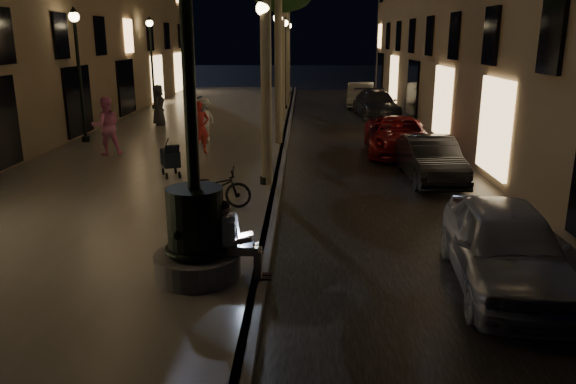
{
  "coord_description": "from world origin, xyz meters",
  "views": [
    {
      "loc": [
        0.71,
        -6.43,
        3.99
      ],
      "look_at": [
        0.44,
        3.0,
        1.37
      ],
      "focal_mm": 35.0,
      "sensor_mm": 36.0,
      "label": 1
    }
  ],
  "objects_px": {
    "car_third": "(398,136)",
    "bicycle": "(213,188)",
    "fountain_lamppost": "(196,218)",
    "seated_man_laptop": "(234,237)",
    "car_front": "(505,246)",
    "pedestrian_blue": "(201,116)",
    "lamp_curb_a": "(264,67)",
    "pedestrian_white": "(204,120)",
    "lamp_curb_d": "(289,48)",
    "stroller": "(170,158)",
    "pedestrian_pink": "(106,126)",
    "lamp_left_b": "(78,58)",
    "lamp_curb_c": "(285,51)",
    "lamp_left_c": "(151,51)",
    "pedestrian_dark": "(158,105)",
    "car_second": "(430,159)",
    "car_fifth": "(360,95)",
    "lamp_curb_b": "(278,56)",
    "pedestrian_red": "(200,128)",
    "car_rear": "(376,104)"
  },
  "relations": [
    {
      "from": "pedestrian_pink",
      "to": "lamp_left_c",
      "type": "bearing_deg",
      "value": -107.26
    },
    {
      "from": "bicycle",
      "to": "stroller",
      "type": "bearing_deg",
      "value": 28.45
    },
    {
      "from": "seated_man_laptop",
      "to": "car_front",
      "type": "relative_size",
      "value": 0.31
    },
    {
      "from": "car_rear",
      "to": "lamp_curb_c",
      "type": "bearing_deg",
      "value": 155.08
    },
    {
      "from": "lamp_curb_b",
      "to": "lamp_left_c",
      "type": "xyz_separation_m",
      "value": [
        -7.1,
        8.0,
        0.0
      ]
    },
    {
      "from": "lamp_curb_a",
      "to": "pedestrian_pink",
      "type": "xyz_separation_m",
      "value": [
        -5.47,
        3.71,
        -2.09
      ]
    },
    {
      "from": "seated_man_laptop",
      "to": "car_third",
      "type": "relative_size",
      "value": 0.28
    },
    {
      "from": "lamp_left_b",
      "to": "car_front",
      "type": "distance_m",
      "value": 16.61
    },
    {
      "from": "car_third",
      "to": "bicycle",
      "type": "relative_size",
      "value": 2.62
    },
    {
      "from": "lamp_left_b",
      "to": "bicycle",
      "type": "distance_m",
      "value": 10.49
    },
    {
      "from": "car_front",
      "to": "lamp_curb_d",
      "type": "bearing_deg",
      "value": 103.69
    },
    {
      "from": "fountain_lamppost",
      "to": "pedestrian_dark",
      "type": "height_order",
      "value": "fountain_lamppost"
    },
    {
      "from": "stroller",
      "to": "pedestrian_white",
      "type": "bearing_deg",
      "value": 66.71
    },
    {
      "from": "lamp_curb_b",
      "to": "stroller",
      "type": "height_order",
      "value": "lamp_curb_b"
    },
    {
      "from": "fountain_lamppost",
      "to": "car_second",
      "type": "xyz_separation_m",
      "value": [
        5.31,
        7.21,
        -0.58
      ]
    },
    {
      "from": "pedestrian_white",
      "to": "pedestrian_blue",
      "type": "bearing_deg",
      "value": -131.75
    },
    {
      "from": "fountain_lamppost",
      "to": "pedestrian_red",
      "type": "height_order",
      "value": "fountain_lamppost"
    },
    {
      "from": "lamp_curb_c",
      "to": "lamp_left_b",
      "type": "relative_size",
      "value": 1.0
    },
    {
      "from": "lamp_left_b",
      "to": "car_fifth",
      "type": "bearing_deg",
      "value": 47.76
    },
    {
      "from": "pedestrian_dark",
      "to": "pedestrian_red",
      "type": "bearing_deg",
      "value": -154.7
    },
    {
      "from": "lamp_curb_b",
      "to": "pedestrian_pink",
      "type": "height_order",
      "value": "lamp_curb_b"
    },
    {
      "from": "lamp_curb_c",
      "to": "lamp_left_b",
      "type": "xyz_separation_m",
      "value": [
        -7.1,
        -10.0,
        0.0
      ]
    },
    {
      "from": "car_second",
      "to": "car_rear",
      "type": "relative_size",
      "value": 0.82
    },
    {
      "from": "car_front",
      "to": "pedestrian_dark",
      "type": "height_order",
      "value": "pedestrian_dark"
    },
    {
      "from": "lamp_curb_d",
      "to": "bicycle",
      "type": "height_order",
      "value": "lamp_curb_d"
    },
    {
      "from": "car_third",
      "to": "pedestrian_blue",
      "type": "xyz_separation_m",
      "value": [
        -7.33,
        2.5,
        0.33
      ]
    },
    {
      "from": "car_front",
      "to": "pedestrian_blue",
      "type": "height_order",
      "value": "pedestrian_blue"
    },
    {
      "from": "stroller",
      "to": "car_second",
      "type": "xyz_separation_m",
      "value": [
        7.29,
        0.51,
        -0.1
      ]
    },
    {
      "from": "pedestrian_pink",
      "to": "bicycle",
      "type": "distance_m",
      "value": 7.38
    },
    {
      "from": "lamp_curb_c",
      "to": "lamp_curb_d",
      "type": "distance_m",
      "value": 8.0
    },
    {
      "from": "car_second",
      "to": "lamp_curb_a",
      "type": "bearing_deg",
      "value": -166.72
    },
    {
      "from": "lamp_curb_a",
      "to": "lamp_left_c",
      "type": "distance_m",
      "value": 17.5
    },
    {
      "from": "car_second",
      "to": "lamp_left_c",
      "type": "bearing_deg",
      "value": 126.96
    },
    {
      "from": "seated_man_laptop",
      "to": "fountain_lamppost",
      "type": "bearing_deg",
      "value": 180.0
    },
    {
      "from": "lamp_curb_c",
      "to": "stroller",
      "type": "xyz_separation_m",
      "value": [
        -2.68,
        -15.3,
        -2.51
      ]
    },
    {
      "from": "fountain_lamppost",
      "to": "seated_man_laptop",
      "type": "distance_m",
      "value": 0.69
    },
    {
      "from": "stroller",
      "to": "car_fifth",
      "type": "relative_size",
      "value": 0.25
    },
    {
      "from": "seated_man_laptop",
      "to": "lamp_curb_d",
      "type": "relative_size",
      "value": 0.27
    },
    {
      "from": "lamp_left_c",
      "to": "car_rear",
      "type": "bearing_deg",
      "value": -8.86
    },
    {
      "from": "stroller",
      "to": "pedestrian_pink",
      "type": "xyz_separation_m",
      "value": [
        -2.8,
        3.01,
        0.42
      ]
    },
    {
      "from": "car_second",
      "to": "pedestrian_white",
      "type": "relative_size",
      "value": 2.33
    },
    {
      "from": "car_third",
      "to": "pedestrian_white",
      "type": "bearing_deg",
      "value": 174.1
    },
    {
      "from": "lamp_curb_a",
      "to": "pedestrian_white",
      "type": "bearing_deg",
      "value": 113.6
    },
    {
      "from": "car_third",
      "to": "pedestrian_pink",
      "type": "bearing_deg",
      "value": -169.36
    },
    {
      "from": "lamp_curb_a",
      "to": "car_second",
      "type": "xyz_separation_m",
      "value": [
        4.61,
        1.21,
        -2.61
      ]
    },
    {
      "from": "lamp_left_b",
      "to": "pedestrian_blue",
      "type": "relative_size",
      "value": 3.11
    },
    {
      "from": "car_front",
      "to": "bicycle",
      "type": "relative_size",
      "value": 2.35
    },
    {
      "from": "pedestrian_red",
      "to": "bicycle",
      "type": "bearing_deg",
      "value": -107.83
    },
    {
      "from": "pedestrian_dark",
      "to": "lamp_curb_a",
      "type": "bearing_deg",
      "value": -152.42
    },
    {
      "from": "lamp_curb_a",
      "to": "lamp_curb_d",
      "type": "relative_size",
      "value": 1.0
    }
  ]
}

